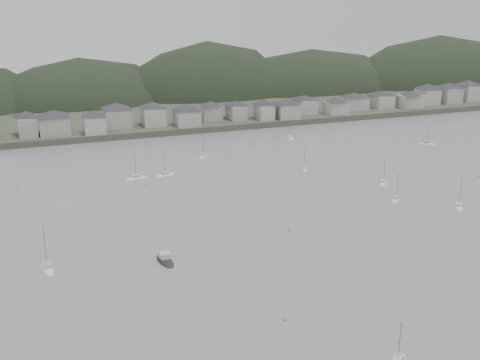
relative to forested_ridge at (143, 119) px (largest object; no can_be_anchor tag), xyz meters
name	(u,v)px	position (x,y,z in m)	size (l,w,h in m)	color
ground	(361,305)	(-4.83, -269.40, 11.28)	(900.00, 900.00, 0.00)	slate
far_shore_land	(128,95)	(-4.83, 25.60, 12.78)	(900.00, 250.00, 3.00)	#383D2D
forested_ridge	(143,119)	(0.00, 0.00, 0.00)	(851.55, 103.94, 102.57)	black
waterfront_town	(257,107)	(45.75, -86.06, 19.95)	(451.48, 28.46, 12.92)	gray
moored_fleet	(197,216)	(-23.39, -206.57, 11.46)	(262.63, 177.08, 13.49)	silver
motor_launch_far	(165,260)	(-39.76, -233.42, 11.57)	(4.40, 9.36, 4.13)	black
mooring_buoys	(229,206)	(-11.37, -201.91, 11.43)	(181.04, 124.54, 0.70)	#B1603B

